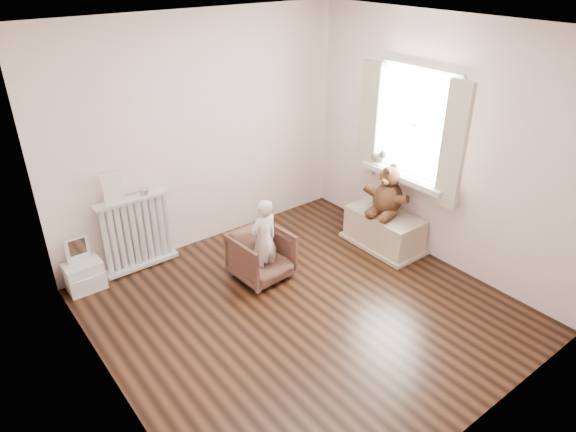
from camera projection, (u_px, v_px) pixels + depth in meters
floor at (304, 310)px, 4.99m from camera, size 3.60×3.60×0.01m
ceiling at (309, 28)px, 3.77m from camera, size 3.60×3.60×0.01m
back_wall at (202, 135)px, 5.64m from camera, size 3.60×0.02×2.60m
front_wall at (494, 287)px, 3.12m from camera, size 3.60×0.02×2.60m
left_wall at (97, 258)px, 3.41m from camera, size 0.02×3.60×2.60m
right_wall at (439, 145)px, 5.35m from camera, size 0.02×3.60×2.60m
window at (416, 125)px, 5.47m from camera, size 0.03×0.90×1.10m
window_sill at (404, 177)px, 5.69m from camera, size 0.22×1.10×0.06m
curtain_left at (453, 147)px, 5.04m from camera, size 0.06×0.26×1.30m
curtain_right at (370, 119)px, 5.84m from camera, size 0.06×0.26×1.30m
radiator at (138, 236)px, 5.48m from camera, size 0.81×0.15×0.85m
paper_doll at (112, 187)px, 5.09m from camera, size 0.20×0.02×0.34m
tin_a at (144, 191)px, 5.33m from camera, size 0.10×0.10×0.06m
toy_vanity at (82, 266)px, 5.18m from camera, size 0.36×0.26×0.57m
armchair at (262, 256)px, 5.38m from camera, size 0.59×0.60×0.52m
child at (264, 240)px, 5.24m from camera, size 0.34×0.24×0.91m
toy_bench at (384, 230)px, 5.99m from camera, size 0.46×0.88×0.41m
teddy_bear at (388, 193)px, 5.78m from camera, size 0.55×0.48×0.58m
plush_cat at (378, 155)px, 5.91m from camera, size 0.20×0.26×0.19m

